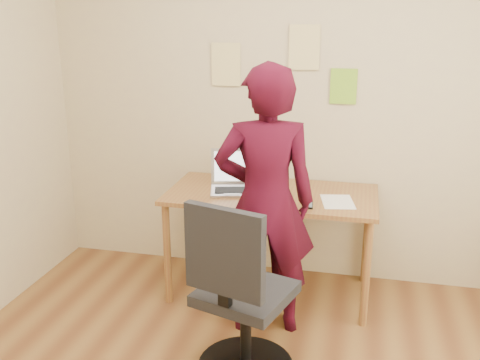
% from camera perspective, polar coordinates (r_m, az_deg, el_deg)
% --- Properties ---
extents(room, '(3.58, 3.58, 2.78)m').
position_cam_1_polar(room, '(2.13, -1.57, 2.62)').
color(room, brown).
rests_on(room, ground).
extents(desk, '(1.40, 0.70, 0.74)m').
position_cam_1_polar(desk, '(3.63, 3.37, -2.64)').
color(desk, olive).
rests_on(desk, ground).
extents(laptop, '(0.43, 0.40, 0.26)m').
position_cam_1_polar(laptop, '(3.65, -0.28, -0.22)').
color(laptop, '#AAABB1').
rests_on(laptop, desk).
extents(paper_sheet, '(0.25, 0.31, 0.00)m').
position_cam_1_polar(paper_sheet, '(3.48, 10.37, -2.29)').
color(paper_sheet, white).
rests_on(paper_sheet, desk).
extents(phone, '(0.08, 0.13, 0.01)m').
position_cam_1_polar(phone, '(3.38, 7.23, -2.66)').
color(phone, black).
rests_on(phone, desk).
extents(wall_note_left, '(0.21, 0.00, 0.30)m').
position_cam_1_polar(wall_note_left, '(3.87, -1.51, 12.22)').
color(wall_note_left, '#E7D48A').
rests_on(wall_note_left, room).
extents(wall_note_mid, '(0.21, 0.00, 0.30)m').
position_cam_1_polar(wall_note_mid, '(3.76, 6.87, 13.87)').
color(wall_note_mid, '#E7D48A').
rests_on(wall_note_mid, room).
extents(wall_note_right, '(0.18, 0.00, 0.24)m').
position_cam_1_polar(wall_note_right, '(3.76, 10.98, 9.77)').
color(wall_note_right, '#83C22B').
rests_on(wall_note_right, room).
extents(office_chair, '(0.56, 0.57, 1.02)m').
position_cam_1_polar(office_chair, '(2.87, -0.04, -13.13)').
color(office_chair, black).
rests_on(office_chair, ground).
extents(person, '(0.68, 0.53, 1.65)m').
position_cam_1_polar(person, '(3.16, 2.71, -2.43)').
color(person, '#380717').
rests_on(person, ground).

